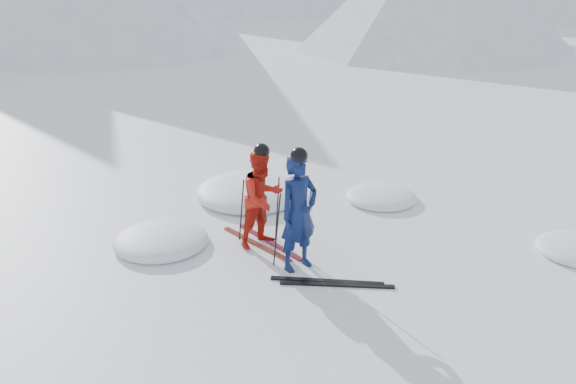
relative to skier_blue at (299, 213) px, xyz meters
name	(u,v)px	position (x,y,z in m)	size (l,w,h in m)	color
ground	(403,252)	(1.81, -0.05, -0.93)	(160.00, 160.00, 0.00)	white
skier_blue	(299,213)	(0.00, 0.00, 0.00)	(0.68, 0.44, 1.85)	#0C1948
skier_red	(262,198)	(-0.31, 0.96, -0.10)	(0.81, 0.63, 1.66)	#B71B0E
pole_blue_left	(277,230)	(-0.30, 0.15, -0.31)	(0.02, 0.02, 1.23)	black
pole_blue_right	(308,223)	(0.25, 0.25, -0.31)	(0.02, 0.02, 1.23)	black
pole_red_left	(242,210)	(-0.61, 1.21, -0.37)	(0.02, 0.02, 1.11)	black
pole_red_right	(277,208)	(-0.01, 1.11, -0.37)	(0.02, 0.02, 1.11)	black
ski_worn_left	(256,244)	(-0.43, 0.96, -0.91)	(0.09, 1.70, 0.03)	black
ski_worn_right	(270,242)	(-0.19, 0.96, -0.91)	(0.09, 1.70, 0.03)	black
ski_loose_a	(327,281)	(0.26, -0.57, -0.91)	(0.09, 1.70, 0.03)	black
ski_loose_b	(337,285)	(0.36, -0.72, -0.91)	(0.09, 1.70, 0.03)	black
snow_lumps	(287,212)	(0.50, 2.13, -0.93)	(7.96, 5.79, 0.48)	white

